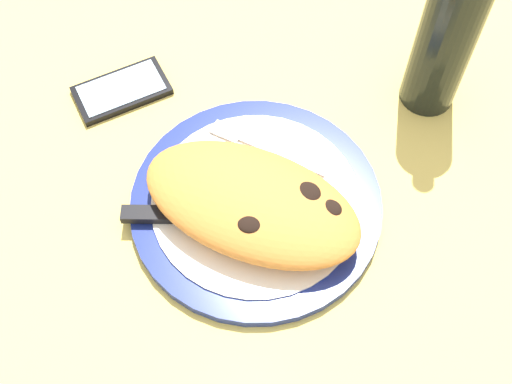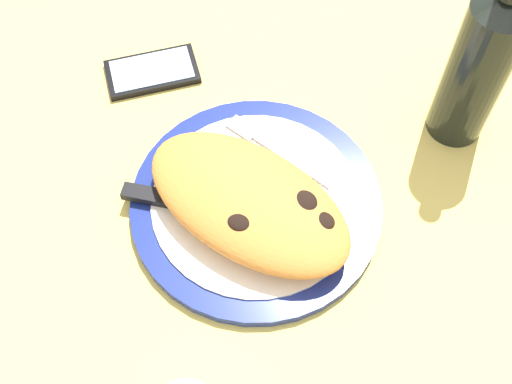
% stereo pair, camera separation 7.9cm
% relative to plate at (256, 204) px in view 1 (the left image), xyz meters
% --- Properties ---
extents(ground_plane, '(1.50, 1.50, 0.03)m').
position_rel_plate_xyz_m(ground_plane, '(0.00, 0.00, -0.02)').
color(ground_plane, '#EACC60').
extents(plate, '(0.31, 0.31, 0.02)m').
position_rel_plate_xyz_m(plate, '(0.00, 0.00, 0.00)').
color(plate, navy).
rests_on(plate, ground_plane).
extents(calzone, '(0.29, 0.18, 0.06)m').
position_rel_plate_xyz_m(calzone, '(-0.00, 0.02, 0.04)').
color(calzone, orange).
rests_on(calzone, plate).
extents(fork, '(0.16, 0.05, 0.00)m').
position_rel_plate_xyz_m(fork, '(0.02, -0.08, 0.01)').
color(fork, silver).
rests_on(fork, plate).
extents(knife, '(0.23, 0.08, 0.01)m').
position_rel_plate_xyz_m(knife, '(0.07, 0.05, 0.01)').
color(knife, silver).
rests_on(knife, plate).
extents(smartphone, '(0.14, 0.14, 0.01)m').
position_rel_plate_xyz_m(smartphone, '(0.23, -0.12, -0.00)').
color(smartphone, black).
rests_on(smartphone, ground_plane).
extents(wine_bottle, '(0.07, 0.07, 0.31)m').
position_rel_plate_xyz_m(wine_bottle, '(-0.18, -0.24, 0.11)').
color(wine_bottle, black).
rests_on(wine_bottle, ground_plane).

